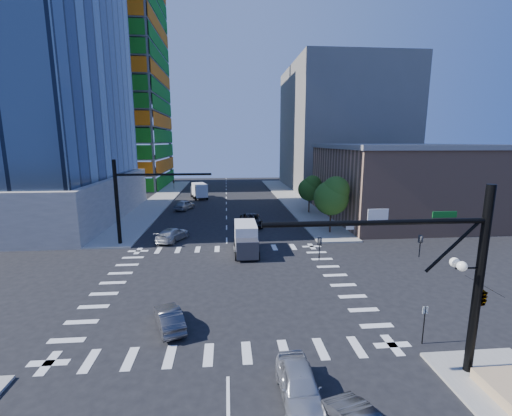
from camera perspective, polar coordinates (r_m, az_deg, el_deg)
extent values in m
plane|color=black|center=(27.51, -4.84, -12.51)|extent=(160.00, 160.00, 0.00)
cube|color=silver|center=(27.51, -4.84, -12.50)|extent=(20.00, 20.00, 0.01)
cube|color=gray|center=(67.29, 5.74, 1.65)|extent=(5.00, 60.00, 0.15)
cube|color=gray|center=(67.32, -15.67, 1.30)|extent=(5.00, 60.00, 0.15)
cube|color=gray|center=(59.09, -35.51, 1.21)|extent=(30.00, 30.00, 6.00)
cube|color=#177F1B|center=(89.54, -15.43, 19.34)|extent=(0.12, 24.00, 49.00)
cube|color=orange|center=(80.71, -26.51, 19.57)|extent=(24.00, 0.12, 49.00)
cube|color=tan|center=(53.74, 22.75, 3.79)|extent=(20.00, 22.00, 10.00)
cube|color=slate|center=(53.41, 23.17, 9.43)|extent=(20.50, 22.50, 0.60)
cube|color=slate|center=(84.68, 13.92, 12.76)|extent=(24.00, 30.00, 28.00)
cylinder|color=black|center=(18.94, 33.13, -10.32)|extent=(0.40, 0.40, 9.00)
cylinder|color=black|center=(15.54, 19.58, -2.32)|extent=(10.00, 0.24, 0.24)
cylinder|color=black|center=(17.59, 30.13, -5.38)|extent=(2.50, 0.14, 2.50)
imported|color=black|center=(16.73, 25.62, -5.75)|extent=(0.16, 0.20, 1.00)
imported|color=black|center=(14.98, 10.51, -6.71)|extent=(0.16, 0.20, 1.00)
imported|color=black|center=(19.32, 33.52, -12.03)|extent=(0.53, 2.48, 1.00)
cube|color=white|center=(15.47, 19.66, -1.06)|extent=(0.90, 0.04, 0.50)
cube|color=#0D5E1D|center=(16.94, 28.92, -0.96)|extent=(1.10, 0.04, 0.28)
cylinder|color=black|center=(18.36, 31.86, -8.50)|extent=(1.20, 0.08, 0.08)
sphere|color=white|center=(18.20, 30.19, -7.83)|extent=(0.44, 0.44, 0.44)
sphere|color=white|center=(17.82, 31.11, -8.31)|extent=(0.44, 0.44, 0.44)
cylinder|color=black|center=(39.03, -22.16, 0.89)|extent=(0.40, 0.40, 9.00)
cylinder|color=black|center=(37.48, -15.13, 5.41)|extent=(10.00, 0.24, 0.24)
imported|color=black|center=(37.43, -13.54, 3.79)|extent=(0.16, 0.20, 1.00)
cylinder|color=#382316|center=(42.28, 12.27, -2.47)|extent=(0.20, 0.20, 2.27)
sphere|color=#1C4F15|center=(41.68, 12.44, 1.66)|extent=(4.16, 4.16, 4.16)
sphere|color=#406E24|center=(41.37, 13.15, 2.93)|extent=(3.25, 3.25, 3.25)
cylinder|color=#382316|center=(53.70, 8.82, 0.32)|extent=(0.20, 0.20, 1.92)
sphere|color=#1C4F15|center=(53.28, 8.90, 3.08)|extent=(3.52, 3.52, 3.52)
sphere|color=#406E24|center=(52.99, 9.43, 3.92)|extent=(2.75, 2.75, 2.75)
cylinder|color=black|center=(21.76, 26.17, -17.14)|extent=(0.06, 0.06, 2.20)
cube|color=silver|center=(21.37, 26.38, -15.00)|extent=(0.30, 0.03, 0.40)
imported|color=#A3A4AA|center=(16.60, 7.22, -27.22)|extent=(1.69, 4.19, 1.43)
imported|color=black|center=(45.09, -0.78, -2.03)|extent=(2.81, 5.74, 1.57)
imported|color=silver|center=(39.62, -13.71, -4.29)|extent=(3.78, 5.36, 1.44)
imported|color=#A2A6AA|center=(56.98, -11.82, 0.50)|extent=(3.34, 5.00, 1.58)
imported|color=#444448|center=(22.04, -14.31, -17.31)|extent=(2.54, 4.04, 1.26)
cube|color=silver|center=(33.96, -1.67, -4.82)|extent=(2.16, 4.48, 2.33)
cube|color=#3B3B42|center=(34.12, -1.66, -5.76)|extent=(2.06, 1.62, 1.70)
cube|color=silver|center=(67.96, -9.52, 3.10)|extent=(3.40, 5.12, 2.44)
cube|color=#3B3B42|center=(68.04, -9.51, 2.59)|extent=(2.52, 2.19, 1.78)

